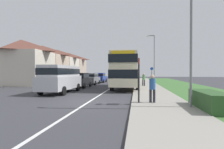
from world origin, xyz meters
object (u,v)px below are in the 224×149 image
object	(u,v)px
double_decker_bus	(126,69)
pedestrian_walking_away	(144,79)
bus_stop_sign	(139,77)
parked_van_silver	(61,77)
cycle_route_sign	(152,75)
street_lamp_mid	(153,56)
parked_car_blue	(100,77)
pedestrian_at_stop	(152,87)
street_lamp_near	(189,25)
parked_car_grey	(91,78)
parked_car_black	(80,80)

from	to	relation	value
double_decker_bus	pedestrian_walking_away	world-z (taller)	double_decker_bus
pedestrian_walking_away	bus_stop_sign	size ratio (longest dim) A/B	0.64
double_decker_bus	parked_van_silver	world-z (taller)	double_decker_bus
cycle_route_sign	street_lamp_mid	bearing A→B (deg)	-27.82
cycle_route_sign	pedestrian_walking_away	bearing A→B (deg)	-109.51
parked_car_blue	pedestrian_at_stop	world-z (taller)	pedestrian_at_stop
cycle_route_sign	street_lamp_near	distance (m)	16.98
parked_car_grey	bus_stop_sign	distance (m)	16.82
pedestrian_at_stop	cycle_route_sign	world-z (taller)	cycle_route_sign
parked_car_blue	pedestrian_walking_away	bearing A→B (deg)	-49.78
cycle_route_sign	parked_car_grey	bearing A→B (deg)	-177.44
parked_car_black	pedestrian_walking_away	xyz separation A→B (m)	(7.47, 1.96, 0.04)
double_decker_bus	street_lamp_mid	size ratio (longest dim) A/B	1.47
street_lamp_near	parked_van_silver	bearing A→B (deg)	147.73
parked_car_black	pedestrian_walking_away	size ratio (longest dim) A/B	2.46
parked_car_grey	street_lamp_near	bearing A→B (deg)	-61.02
street_lamp_mid	parked_van_silver	bearing A→B (deg)	-129.34
parked_van_silver	cycle_route_sign	world-z (taller)	cycle_route_sign
parked_van_silver	bus_stop_sign	bearing A→B (deg)	-35.56
double_decker_bus	parked_van_silver	distance (m)	7.63
parked_car_grey	pedestrian_walking_away	world-z (taller)	pedestrian_walking_away
double_decker_bus	pedestrian_at_stop	xyz separation A→B (m)	(2.03, -10.00, -1.17)
double_decker_bus	parked_car_grey	bearing A→B (deg)	135.46
parked_car_blue	pedestrian_at_stop	distance (m)	21.98
street_lamp_mid	street_lamp_near	bearing A→B (deg)	-89.57
parked_car_grey	pedestrian_at_stop	xyz separation A→B (m)	(7.43, -15.33, 0.06)
cycle_route_sign	bus_stop_sign	bearing A→B (deg)	-97.34
parked_car_grey	street_lamp_near	xyz separation A→B (m)	(9.07, -16.38, 3.18)
parked_van_silver	pedestrian_at_stop	distance (m)	8.80
parked_car_blue	street_lamp_mid	xyz separation A→B (m)	(8.79, -5.14, 3.14)
parked_van_silver	bus_stop_sign	distance (m)	8.22
parked_car_grey	bus_stop_sign	size ratio (longest dim) A/B	1.70
pedestrian_at_stop	bus_stop_sign	distance (m)	0.95
parked_car_grey	street_lamp_near	distance (m)	18.99
pedestrian_at_stop	street_lamp_near	bearing A→B (deg)	-32.74
parked_van_silver	street_lamp_mid	size ratio (longest dim) A/B	0.78
parked_car_grey	bus_stop_sign	world-z (taller)	bus_stop_sign
pedestrian_walking_away	street_lamp_mid	size ratio (longest dim) A/B	0.24
parked_car_black	pedestrian_walking_away	bearing A→B (deg)	14.71
cycle_route_sign	pedestrian_at_stop	bearing A→B (deg)	-94.67
pedestrian_at_stop	street_lamp_near	distance (m)	3.67
parked_van_silver	street_lamp_mid	bearing A→B (deg)	50.66
parked_car_black	cycle_route_sign	xyz separation A→B (m)	(8.74, 5.55, 0.49)
pedestrian_at_stop	bus_stop_sign	world-z (taller)	bus_stop_sign
pedestrian_at_stop	pedestrian_walking_away	world-z (taller)	same
parked_car_blue	parked_van_silver	bearing A→B (deg)	-90.58
parked_car_blue	parked_car_black	bearing A→B (deg)	-90.98
parked_car_blue	cycle_route_sign	bearing A→B (deg)	-30.41
pedestrian_at_stop	bus_stop_sign	xyz separation A→B (m)	(-0.75, -0.10, 0.56)
parked_car_black	street_lamp_mid	world-z (taller)	street_lamp_mid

